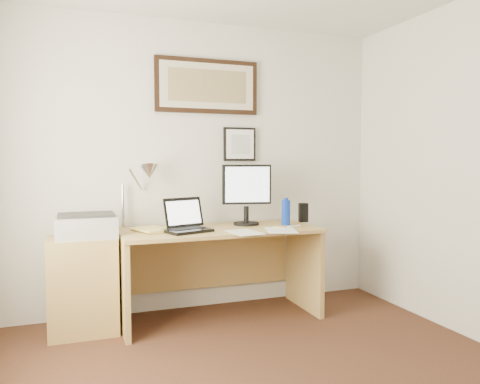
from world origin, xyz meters
name	(u,v)px	position (x,y,z in m)	size (l,w,h in m)	color
wall_back	(190,167)	(0.00, 2.00, 1.25)	(3.50, 0.02, 2.50)	silver
side_cabinet	(83,285)	(-0.92, 1.68, 0.36)	(0.50, 0.40, 0.73)	#A58345
water_bottle	(286,213)	(0.75, 1.63, 0.86)	(0.07, 0.07, 0.21)	#0C2EA5
bottle_cap	(286,199)	(0.75, 1.63, 0.97)	(0.04, 0.04, 0.02)	#0C2EA5
speaker	(303,213)	(0.98, 1.75, 0.83)	(0.08, 0.07, 0.17)	black
paper_sheet_a	(244,232)	(0.26, 1.35, 0.75)	(0.22, 0.31, 0.00)	white
paper_sheet_b	(281,230)	(0.57, 1.35, 0.75)	(0.23, 0.33, 0.00)	white
sticky_pad	(278,227)	(0.61, 1.49, 0.76)	(0.07, 0.07, 0.01)	#FFF778
marker_pen	(294,226)	(0.76, 1.48, 0.76)	(0.02, 0.02, 0.14)	white
book	(139,231)	(-0.50, 1.63, 0.76)	(0.22, 0.30, 0.02)	#E3D16B
desk	(217,255)	(0.15, 1.72, 0.51)	(1.60, 0.70, 0.75)	#A58345
laptop	(186,224)	(-0.14, 1.57, 0.81)	(0.40, 0.39, 0.26)	black
lcd_monitor	(247,191)	(0.43, 1.74, 1.04)	(0.42, 0.22, 0.52)	black
printer	(86,226)	(-0.89, 1.66, 0.82)	(0.44, 0.34, 0.18)	#ABABAE
desk_lamp	(147,175)	(-0.41, 1.81, 1.19)	(0.29, 0.27, 0.53)	silver
picture_large	(207,86)	(0.15, 1.97, 1.95)	(0.92, 0.04, 0.47)	black
picture_small	(240,144)	(0.45, 1.97, 1.45)	(0.30, 0.03, 0.30)	black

